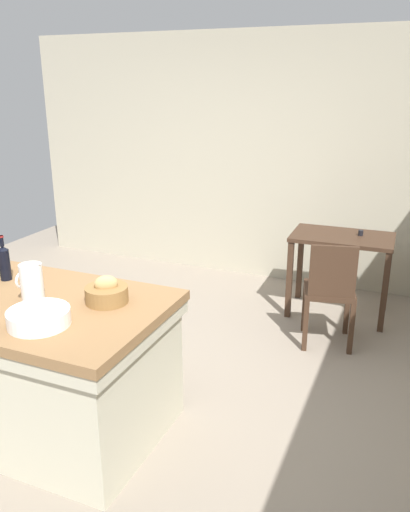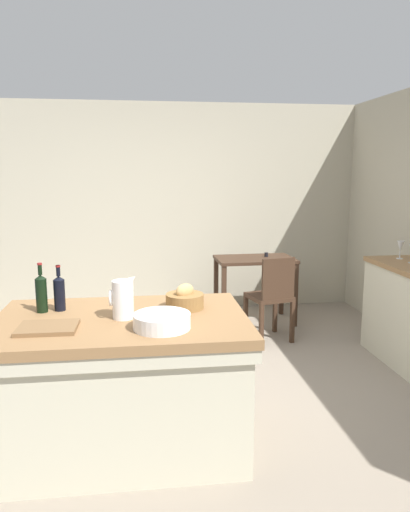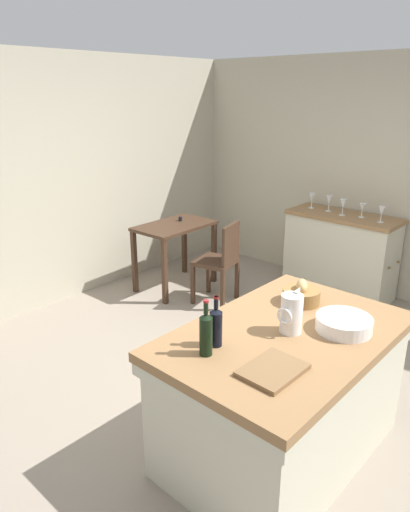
{
  "view_description": "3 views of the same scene",
  "coord_description": "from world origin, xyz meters",
  "px_view_note": "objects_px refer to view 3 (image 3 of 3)",
  "views": [
    {
      "loc": [
        1.7,
        -2.76,
        2.09
      ],
      "look_at": [
        0.33,
        0.47,
        0.9
      ],
      "focal_mm": 36.26,
      "sensor_mm": 36.0,
      "label": 1
    },
    {
      "loc": [
        -0.18,
        -3.43,
        1.75
      ],
      "look_at": [
        0.33,
        0.46,
        1.05
      ],
      "focal_mm": 33.22,
      "sensor_mm": 36.0,
      "label": 2
    },
    {
      "loc": [
        -2.47,
        -1.88,
        2.21
      ],
      "look_at": [
        0.22,
        0.58,
        0.92
      ],
      "focal_mm": 32.86,
      "sensor_mm": 36.0,
      "label": 3
    }
  ],
  "objects_px": {
    "wine_glass_far_right": "(312,198)",
    "writing_desk": "(175,235)",
    "pitcher": "(291,313)",
    "wine_bottle_amber": "(206,333)",
    "wine_bottle_dark": "(216,326)",
    "wine_glass_right": "(329,201)",
    "bread_basket": "(301,295)",
    "side_cabinet": "(340,254)",
    "wine_glass_middle": "(343,204)",
    "wine_glass_far_left": "(382,211)",
    "wine_glass_left": "(362,208)",
    "wooden_chair": "(220,260)",
    "wash_bowl": "(344,324)",
    "cutting_board": "(273,370)",
    "island_table": "(283,388)"
  },
  "relations": [
    {
      "from": "writing_desk",
      "to": "pitcher",
      "type": "height_order",
      "value": "pitcher"
    },
    {
      "from": "wine_glass_far_left",
      "to": "wine_glass_far_right",
      "type": "xyz_separation_m",
      "value": [
        0.07,
        0.85,
        0.0
      ]
    },
    {
      "from": "wine_glass_far_left",
      "to": "wash_bowl",
      "type": "bearing_deg",
      "value": -161.89
    },
    {
      "from": "writing_desk",
      "to": "wine_bottle_dark",
      "type": "bearing_deg",
      "value": -129.47
    },
    {
      "from": "wine_glass_right",
      "to": "wine_glass_middle",
      "type": "bearing_deg",
      "value": -107.42
    },
    {
      "from": "wooden_chair",
      "to": "wine_bottle_dark",
      "type": "xyz_separation_m",
      "value": [
        -1.85,
        -1.55,
        0.49
      ]
    },
    {
      "from": "wine_glass_left",
      "to": "wine_glass_far_right",
      "type": "height_order",
      "value": "wine_glass_far_right"
    },
    {
      "from": "side_cabinet",
      "to": "wine_bottle_amber",
      "type": "distance_m",
      "value": 3.23
    },
    {
      "from": "cutting_board",
      "to": "wine_glass_middle",
      "type": "distance_m",
      "value": 3.15
    },
    {
      "from": "wine_glass_far_right",
      "to": "bread_basket",
      "type": "bearing_deg",
      "value": -151.21
    },
    {
      "from": "wine_glass_far_left",
      "to": "wine_glass_right",
      "type": "distance_m",
      "value": 0.63
    },
    {
      "from": "wine_glass_far_right",
      "to": "writing_desk",
      "type": "bearing_deg",
      "value": 137.6
    },
    {
      "from": "wine_bottle_amber",
      "to": "wine_glass_middle",
      "type": "height_order",
      "value": "wine_bottle_amber"
    },
    {
      "from": "wash_bowl",
      "to": "wine_glass_middle",
      "type": "distance_m",
      "value": 2.58
    },
    {
      "from": "writing_desk",
      "to": "pitcher",
      "type": "bearing_deg",
      "value": -120.07
    },
    {
      "from": "wine_glass_middle",
      "to": "writing_desk",
      "type": "bearing_deg",
      "value": 126.53
    },
    {
      "from": "wine_bottle_dark",
      "to": "wine_bottle_amber",
      "type": "height_order",
      "value": "wine_bottle_amber"
    },
    {
      "from": "bread_basket",
      "to": "wine_glass_middle",
      "type": "distance_m",
      "value": 2.27
    },
    {
      "from": "side_cabinet",
      "to": "wine_glass_middle",
      "type": "xyz_separation_m",
      "value": [
        -0.05,
        0.0,
        0.58
      ]
    },
    {
      "from": "wine_glass_middle",
      "to": "bread_basket",
      "type": "bearing_deg",
      "value": -159.73
    },
    {
      "from": "wooden_chair",
      "to": "wine_bottle_amber",
      "type": "bearing_deg",
      "value": -141.27
    },
    {
      "from": "pitcher",
      "to": "wine_glass_middle",
      "type": "relative_size",
      "value": 1.57
    },
    {
      "from": "wash_bowl",
      "to": "wine_glass_left",
      "type": "relative_size",
      "value": 2.18
    },
    {
      "from": "wine_bottle_amber",
      "to": "wine_glass_far_right",
      "type": "bearing_deg",
      "value": 20.68
    },
    {
      "from": "wine_glass_far_left",
      "to": "wine_glass_far_right",
      "type": "bearing_deg",
      "value": 85.52
    },
    {
      "from": "side_cabinet",
      "to": "writing_desk",
      "type": "distance_m",
      "value": 1.9
    },
    {
      "from": "bread_basket",
      "to": "wine_bottle_dark",
      "type": "height_order",
      "value": "wine_bottle_dark"
    },
    {
      "from": "wine_bottle_dark",
      "to": "wine_glass_right",
      "type": "relative_size",
      "value": 1.7
    },
    {
      "from": "writing_desk",
      "to": "island_table",
      "type": "bearing_deg",
      "value": -120.48
    },
    {
      "from": "side_cabinet",
      "to": "wine_glass_far_right",
      "type": "relative_size",
      "value": 7.07
    },
    {
      "from": "bread_basket",
      "to": "wine_glass_far_right",
      "type": "bearing_deg",
      "value": 28.79
    },
    {
      "from": "side_cabinet",
      "to": "writing_desk",
      "type": "height_order",
      "value": "side_cabinet"
    },
    {
      "from": "wine_glass_left",
      "to": "wine_glass_middle",
      "type": "height_order",
      "value": "wine_glass_middle"
    },
    {
      "from": "writing_desk",
      "to": "wine_glass_left",
      "type": "relative_size",
      "value": 6.01
    },
    {
      "from": "wooden_chair",
      "to": "wine_bottle_amber",
      "type": "relative_size",
      "value": 2.82
    },
    {
      "from": "cutting_board",
      "to": "wooden_chair",
      "type": "bearing_deg",
      "value": 46.21
    },
    {
      "from": "pitcher",
      "to": "wine_glass_far_right",
      "type": "bearing_deg",
      "value": 27.97
    },
    {
      "from": "wine_glass_far_left",
      "to": "pitcher",
      "type": "bearing_deg",
      "value": -168.22
    },
    {
      "from": "wine_glass_middle",
      "to": "wine_bottle_amber",
      "type": "bearing_deg",
      "value": -166.09
    },
    {
      "from": "writing_desk",
      "to": "wine_glass_middle",
      "type": "height_order",
      "value": "wine_glass_middle"
    },
    {
      "from": "cutting_board",
      "to": "wine_glass_far_right",
      "type": "distance_m",
      "value": 3.39
    },
    {
      "from": "pitcher",
      "to": "wine_bottle_amber",
      "type": "height_order",
      "value": "wine_bottle_amber"
    },
    {
      "from": "wine_glass_right",
      "to": "wine_bottle_dark",
      "type": "bearing_deg",
      "value": -162.74
    },
    {
      "from": "wine_glass_far_right",
      "to": "wooden_chair",
      "type": "bearing_deg",
      "value": 160.91
    },
    {
      "from": "side_cabinet",
      "to": "pitcher",
      "type": "distance_m",
      "value": 2.79
    },
    {
      "from": "wash_bowl",
      "to": "wine_bottle_dark",
      "type": "relative_size",
      "value": 1.11
    },
    {
      "from": "cutting_board",
      "to": "wine_bottle_amber",
      "type": "relative_size",
      "value": 1.03
    },
    {
      "from": "wine_bottle_amber",
      "to": "wine_glass_far_left",
      "type": "height_order",
      "value": "wine_bottle_amber"
    },
    {
      "from": "wooden_chair",
      "to": "wine_glass_middle",
      "type": "relative_size",
      "value": 5.08
    },
    {
      "from": "writing_desk",
      "to": "wine_bottle_dark",
      "type": "relative_size",
      "value": 3.05
    }
  ]
}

